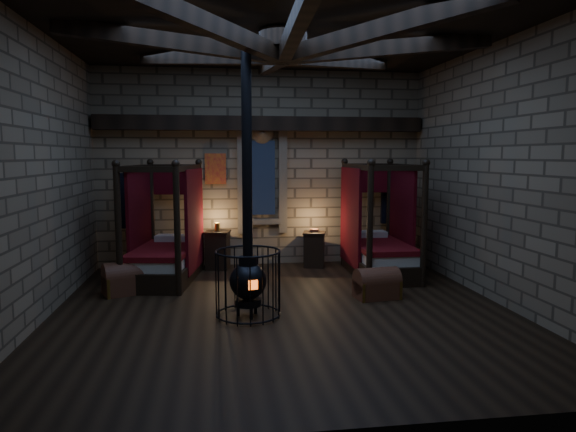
{
  "coord_description": "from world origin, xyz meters",
  "views": [
    {
      "loc": [
        -1.01,
        -7.62,
        2.38
      ],
      "look_at": [
        0.16,
        0.6,
        1.4
      ],
      "focal_mm": 32.0,
      "sensor_mm": 36.0,
      "label": 1
    }
  ],
  "objects": [
    {
      "name": "room",
      "position": [
        -0.0,
        0.09,
        3.74
      ],
      "size": [
        7.02,
        7.02,
        4.29
      ],
      "color": "black",
      "rests_on": "ground"
    },
    {
      "name": "bed_left",
      "position": [
        -1.98,
        2.27,
        0.54
      ],
      "size": [
        1.43,
        2.25,
        2.2
      ],
      "rotation": [
        0.0,
        0.0,
        -0.16
      ],
      "color": "black",
      "rests_on": "ground"
    },
    {
      "name": "bed_right",
      "position": [
        2.23,
        2.19,
        0.55
      ],
      "size": [
        1.16,
        2.14,
        2.21
      ],
      "rotation": [
        0.0,
        0.0,
        -0.02
      ],
      "color": "black",
      "rests_on": "ground"
    },
    {
      "name": "trunk_left",
      "position": [
        -2.55,
        1.39,
        0.26
      ],
      "size": [
        0.91,
        0.76,
        0.58
      ],
      "rotation": [
        0.0,
        0.0,
        0.4
      ],
      "color": "#5C2F1D",
      "rests_on": "ground"
    },
    {
      "name": "trunk_right",
      "position": [
        1.65,
        0.49,
        0.23
      ],
      "size": [
        0.77,
        0.55,
        0.53
      ],
      "rotation": [
        0.0,
        0.0,
        0.13
      ],
      "color": "#5C2F1D",
      "rests_on": "ground"
    },
    {
      "name": "nightstand_left",
      "position": [
        -0.98,
        3.13,
        0.42
      ],
      "size": [
        0.59,
        0.58,
        0.99
      ],
      "rotation": [
        0.0,
        0.0,
        -0.21
      ],
      "color": "black",
      "rests_on": "ground"
    },
    {
      "name": "nightstand_right",
      "position": [
        1.07,
        3.04,
        0.38
      ],
      "size": [
        0.57,
        0.55,
        0.82
      ],
      "rotation": [
        0.0,
        0.0,
        -0.26
      ],
      "color": "black",
      "rests_on": "ground"
    },
    {
      "name": "stove",
      "position": [
        -0.55,
        -0.19,
        0.61
      ],
      "size": [
        0.97,
        0.97,
        4.05
      ],
      "rotation": [
        0.0,
        0.0,
        0.21
      ],
      "color": "black",
      "rests_on": "ground"
    }
  ]
}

